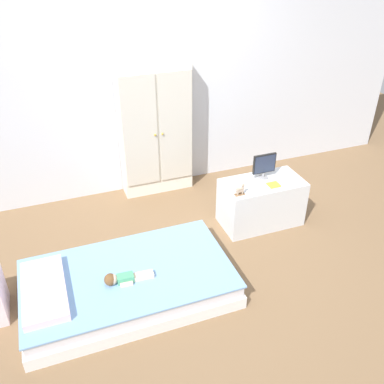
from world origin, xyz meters
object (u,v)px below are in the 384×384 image
at_px(tv_monitor, 264,165).
at_px(book_yellow, 274,185).
at_px(bed, 129,284).
at_px(wardrobe, 155,130).
at_px(doll, 120,279).
at_px(tv_stand, 261,202).
at_px(rocking_horse_toy, 241,190).

relative_size(tv_monitor, book_yellow, 2.35).
xyz_separation_m(bed, tv_monitor, (1.55, 0.62, 0.51)).
xyz_separation_m(bed, wardrobe, (0.71, 1.56, 0.64)).
relative_size(bed, book_yellow, 15.34).
height_order(wardrobe, tv_monitor, wardrobe).
height_order(doll, tv_stand, tv_stand).
distance_m(bed, rocking_horse_toy, 1.33).
height_order(doll, tv_monitor, tv_monitor).
relative_size(tv_stand, book_yellow, 7.37).
bearing_deg(doll, tv_monitor, 23.19).
relative_size(bed, rocking_horse_toy, 14.14).
height_order(doll, rocking_horse_toy, rocking_horse_toy).
distance_m(tv_stand, book_yellow, 0.27).
relative_size(tv_stand, rocking_horse_toy, 6.80).
distance_m(tv_monitor, book_yellow, 0.22).
xyz_separation_m(doll, tv_stand, (1.59, 0.62, -0.03)).
bearing_deg(book_yellow, tv_stand, 121.98).
bearing_deg(tv_monitor, wardrobe, 131.72).
height_order(tv_stand, book_yellow, book_yellow).
distance_m(bed, book_yellow, 1.68).
xyz_separation_m(wardrobe, rocking_horse_toy, (0.48, -1.15, -0.21)).
xyz_separation_m(tv_monitor, book_yellow, (0.02, -0.17, -0.14)).
xyz_separation_m(tv_monitor, rocking_horse_toy, (-0.36, -0.21, -0.09)).
bearing_deg(doll, wardrobe, 64.25).
height_order(doll, book_yellow, book_yellow).
height_order(tv_stand, rocking_horse_toy, rocking_horse_toy).
bearing_deg(doll, rocking_horse_toy, 20.94).
bearing_deg(rocking_horse_toy, tv_stand, 23.33).
xyz_separation_m(wardrobe, tv_monitor, (0.84, -0.94, -0.12)).
distance_m(wardrobe, rocking_horse_toy, 1.27).
relative_size(wardrobe, book_yellow, 13.59).
distance_m(tv_stand, tv_monitor, 0.40).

